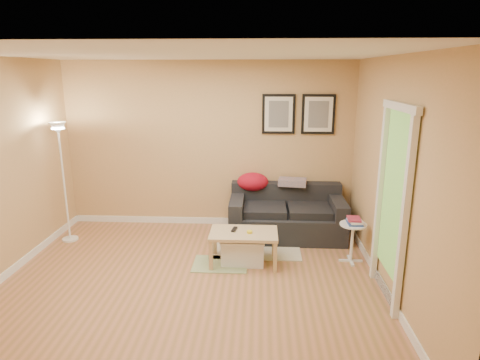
{
  "coord_description": "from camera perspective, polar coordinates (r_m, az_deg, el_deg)",
  "views": [
    {
      "loc": [
        0.82,
        -4.37,
        2.43
      ],
      "look_at": [
        0.55,
        0.85,
        1.05
      ],
      "focal_mm": 30.87,
      "sensor_mm": 36.0,
      "label": 1
    }
  ],
  "objects": [
    {
      "name": "floor_lamp",
      "position": [
        6.44,
        -23.11,
        -0.78
      ],
      "size": [
        0.23,
        0.23,
        1.76
      ],
      "primitive_type": null,
      "color": "white",
      "rests_on": "ground"
    },
    {
      "name": "tape_roll",
      "position": [
        5.29,
        1.33,
        -7.2
      ],
      "size": [
        0.07,
        0.07,
        0.03
      ],
      "primitive_type": "cylinder",
      "color": "yellow",
      "rests_on": "coffee_table"
    },
    {
      "name": "plaid_throw",
      "position": [
        6.39,
        7.26,
        -0.28
      ],
      "size": [
        0.45,
        0.32,
        0.1
      ],
      "primitive_type": null,
      "rotation": [
        0.0,
        0.0,
        -0.14
      ],
      "color": "tan",
      "rests_on": "sofa"
    },
    {
      "name": "storage_bin",
      "position": [
        5.46,
        0.39,
        -9.6
      ],
      "size": [
        0.56,
        0.41,
        0.35
      ],
      "primitive_type": null,
      "color": "white",
      "rests_on": "ground"
    },
    {
      "name": "wall_right",
      "position": [
        4.73,
        20.47,
        0.04
      ],
      "size": [
        0.0,
        4.0,
        4.0
      ],
      "primitive_type": "plane",
      "rotation": [
        1.57,
        0.0,
        -1.57
      ],
      "color": "tan",
      "rests_on": "ground"
    },
    {
      "name": "sofa",
      "position": [
        6.25,
        6.48,
        -4.48
      ],
      "size": [
        1.7,
        0.9,
        0.75
      ],
      "primitive_type": null,
      "color": "black",
      "rests_on": "ground"
    },
    {
      "name": "coffee_table",
      "position": [
        5.41,
        0.51,
        -9.33
      ],
      "size": [
        0.96,
        0.7,
        0.43
      ],
      "primitive_type": null,
      "rotation": [
        0.0,
        0.0,
        0.21
      ],
      "color": "tan",
      "rests_on": "ground"
    },
    {
      "name": "baseboard_back",
      "position": [
        6.83,
        -4.14,
        -5.62
      ],
      "size": [
        4.5,
        0.02,
        0.1
      ],
      "primitive_type": "cube",
      "color": "white",
      "rests_on": "ground"
    },
    {
      "name": "baseboard_right",
      "position": [
        5.17,
        19.09,
        -13.49
      ],
      "size": [
        0.02,
        4.0,
        0.1
      ],
      "primitive_type": "cube",
      "color": "white",
      "rests_on": "ground"
    },
    {
      "name": "green_runner",
      "position": [
        5.47,
        -2.75,
        -11.53
      ],
      "size": [
        0.7,
        0.5,
        0.01
      ],
      "primitive_type": "cube",
      "color": "#668C4C",
      "rests_on": "ground"
    },
    {
      "name": "area_rug",
      "position": [
        5.95,
        2.16,
        -9.24
      ],
      "size": [
        1.25,
        0.85,
        0.01
      ],
      "primitive_type": "cube",
      "color": "beige",
      "rests_on": "ground"
    },
    {
      "name": "side_table",
      "position": [
        5.63,
        15.2,
        -8.39
      ],
      "size": [
        0.35,
        0.35,
        0.53
      ],
      "primitive_type": null,
      "color": "white",
      "rests_on": "ground"
    },
    {
      "name": "red_throw",
      "position": [
        6.4,
        1.78,
        -0.24
      ],
      "size": [
        0.48,
        0.36,
        0.28
      ],
      "primitive_type": null,
      "color": "#BC1132",
      "rests_on": "sofa"
    },
    {
      "name": "wall_back",
      "position": [
        6.52,
        -4.33,
        4.77
      ],
      "size": [
        4.5,
        0.0,
        4.5
      ],
      "primitive_type": "plane",
      "rotation": [
        1.57,
        0.0,
        0.0
      ],
      "color": "tan",
      "rests_on": "ground"
    },
    {
      "name": "remote_control",
      "position": [
        5.39,
        -0.79,
        -6.83
      ],
      "size": [
        0.08,
        0.17,
        0.02
      ],
      "primitive_type": "cube",
      "rotation": [
        0.0,
        0.0,
        -0.17
      ],
      "color": "black",
      "rests_on": "coffee_table"
    },
    {
      "name": "book_stack",
      "position": [
        5.53,
        15.56,
        -5.45
      ],
      "size": [
        0.21,
        0.26,
        0.08
      ],
      "primitive_type": null,
      "rotation": [
        0.0,
        0.0,
        0.13
      ],
      "color": "#2D4787",
      "rests_on": "side_table"
    },
    {
      "name": "framed_print_left",
      "position": [
        6.38,
        5.35,
        9.06
      ],
      "size": [
        0.5,
        0.04,
        0.6
      ],
      "primitive_type": null,
      "color": "black",
      "rests_on": "wall_back"
    },
    {
      "name": "wall_front",
      "position": [
        2.74,
        -14.93,
        -9.99
      ],
      "size": [
        4.5,
        0.0,
        4.5
      ],
      "primitive_type": "plane",
      "rotation": [
        -1.57,
        0.0,
        0.0
      ],
      "color": "tan",
      "rests_on": "ground"
    },
    {
      "name": "baseboard_left",
      "position": [
        5.84,
        -29.64,
        -11.33
      ],
      "size": [
        0.02,
        4.0,
        0.1
      ],
      "primitive_type": "cube",
      "color": "white",
      "rests_on": "ground"
    },
    {
      "name": "floor",
      "position": [
        5.06,
        -6.94,
        -14.0
      ],
      "size": [
        4.5,
        4.5,
        0.0
      ],
      "primitive_type": "plane",
      "color": "#B4714D",
      "rests_on": "ground"
    },
    {
      "name": "ceiling",
      "position": [
        4.45,
        -8.01,
        16.87
      ],
      "size": [
        4.5,
        4.5,
        0.0
      ],
      "primitive_type": "plane",
      "rotation": [
        3.14,
        0.0,
        0.0
      ],
      "color": "white",
      "rests_on": "wall_back"
    },
    {
      "name": "doorway",
      "position": [
        4.65,
        20.11,
        -3.7
      ],
      "size": [
        0.12,
        1.01,
        2.13
      ],
      "primitive_type": null,
      "color": "white",
      "rests_on": "ground"
    },
    {
      "name": "framed_print_right",
      "position": [
        6.43,
        10.77,
        8.92
      ],
      "size": [
        0.5,
        0.04,
        0.6
      ],
      "primitive_type": null,
      "color": "black",
      "rests_on": "wall_back"
    }
  ]
}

